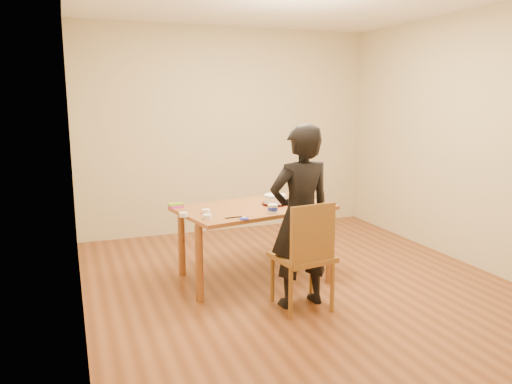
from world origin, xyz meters
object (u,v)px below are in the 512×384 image
object	(u,v)px
dining_table	(254,208)
cake	(275,199)
cake_plate	(275,204)
dining_chair	(302,257)
person	(300,217)

from	to	relation	value
dining_table	cake	size ratio (longest dim) A/B	6.54
cake	cake_plate	bearing A→B (deg)	0.00
dining_table	cake_plate	world-z (taller)	cake_plate
dining_chair	cake	world-z (taller)	cake
cake	dining_table	bearing A→B (deg)	-179.75
dining_table	person	world-z (taller)	person
dining_table	person	distance (m)	0.75
cake_plate	person	world-z (taller)	person
cake	person	xyz separation A→B (m)	(-0.07, -0.73, -0.01)
dining_table	cake_plate	size ratio (longest dim) A/B	5.66
dining_chair	person	world-z (taller)	person
cake	person	size ratio (longest dim) A/B	0.14
cake	person	distance (m)	0.73
dining_table	person	size ratio (longest dim) A/B	0.92
dining_table	dining_chair	xyz separation A→B (m)	(0.15, -0.78, -0.28)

